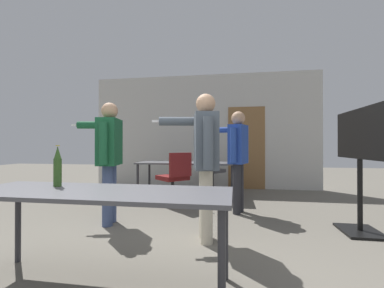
# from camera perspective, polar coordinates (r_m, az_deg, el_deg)

# --- Properties ---
(back_wall) EXTENTS (5.79, 0.12, 2.90)m
(back_wall) POSITION_cam_1_polar(r_m,az_deg,el_deg) (6.65, 2.69, 2.76)
(back_wall) COLOR beige
(back_wall) RESTS_ON ground_plane
(conference_table_near) EXTENTS (2.03, 0.68, 0.74)m
(conference_table_near) POSITION_cam_1_polar(r_m,az_deg,el_deg) (2.12, -20.29, -11.45)
(conference_table_near) COLOR #4C4C51
(conference_table_near) RESTS_ON ground_plane
(conference_table_far) EXTENTS (1.99, 0.83, 0.74)m
(conference_table_far) POSITION_cam_1_polar(r_m,az_deg,el_deg) (5.33, -1.16, -4.68)
(conference_table_far) COLOR #4C4C51
(conference_table_far) RESTS_ON ground_plane
(tv_screen) EXTENTS (0.44, 1.28, 1.54)m
(tv_screen) POSITION_cam_1_polar(r_m,az_deg,el_deg) (3.80, 33.28, -1.75)
(tv_screen) COLOR black
(tv_screen) RESTS_ON ground_plane
(person_center_tall) EXTENTS (0.85, 0.65, 1.67)m
(person_center_tall) POSITION_cam_1_polar(r_m,az_deg,el_deg) (3.72, -18.06, -1.50)
(person_center_tall) COLOR #3D4C75
(person_center_tall) RESTS_ON ground_plane
(person_near_casual) EXTENTS (0.86, 0.65, 1.67)m
(person_near_casual) POSITION_cam_1_polar(r_m,az_deg,el_deg) (2.92, 2.77, -1.88)
(person_near_casual) COLOR beige
(person_near_casual) RESTS_ON ground_plane
(person_far_watching) EXTENTS (0.70, 0.73, 1.63)m
(person_far_watching) POSITION_cam_1_polar(r_m,az_deg,el_deg) (4.19, 10.05, -1.62)
(person_far_watching) COLOR #28282D
(person_far_watching) RESTS_ON ground_plane
(office_chair_side_rolled) EXTENTS (0.69, 0.68, 0.95)m
(office_chair_side_rolled) POSITION_cam_1_polar(r_m,az_deg,el_deg) (4.67, -3.86, -8.04)
(office_chair_side_rolled) COLOR black
(office_chair_side_rolled) RESTS_ON ground_plane
(office_chair_far_right) EXTENTS (0.67, 0.68, 0.95)m
(office_chair_far_right) POSITION_cam_1_polar(r_m,az_deg,el_deg) (6.04, 4.09, -6.35)
(office_chair_far_right) COLOR black
(office_chair_far_right) RESTS_ON ground_plane
(beer_bottle) EXTENTS (0.06, 0.06, 0.34)m
(beer_bottle) POSITION_cam_1_polar(r_m,az_deg,el_deg) (2.42, -27.70, -4.55)
(beer_bottle) COLOR #2D511E
(beer_bottle) RESTS_ON conference_table_near
(drink_cup) EXTENTS (0.07, 0.07, 0.11)m
(drink_cup) POSITION_cam_1_polar(r_m,az_deg,el_deg) (5.30, -2.76, -3.48)
(drink_cup) COLOR silver
(drink_cup) RESTS_ON conference_table_far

